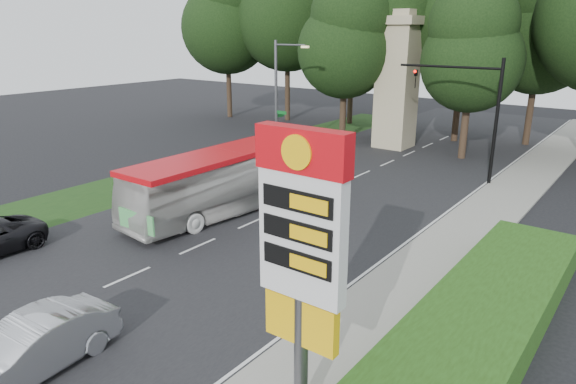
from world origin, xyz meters
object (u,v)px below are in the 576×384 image
Objects in this scene: transit_bus at (226,182)px; monument at (397,80)px; traffic_signal_mast at (475,103)px; streetlight_signs at (279,94)px; gas_station_pylon at (302,243)px; sedan_silver at (31,348)px.

monument is at bearing 95.58° from transit_bus.
monument is 0.91× the size of transit_bus.
streetlight_signs is at bearing -171.08° from traffic_signal_mast.
streetlight_signs is 0.73× the size of transit_bus.
streetlight_signs reaches higher than gas_station_pylon.
streetlight_signs reaches higher than traffic_signal_mast.
gas_station_pylon is at bearing 17.98° from sedan_silver.
gas_station_pylon is at bearing -34.39° from transit_bus.
traffic_signal_mast reaches higher than sedan_silver.
traffic_signal_mast is 0.72× the size of monument.
streetlight_signs reaches higher than transit_bus.
transit_bus is at bearing 105.44° from sedan_silver.
traffic_signal_mast is at bearing 64.07° from transit_bus.
traffic_signal_mast is 15.05m from transit_bus.
traffic_signal_mast reaches higher than transit_bus.
gas_station_pylon is at bearing -68.20° from monument.
transit_bus is (-7.73, -12.53, -3.14)m from traffic_signal_mast.
monument is 18.88m from transit_bus.
monument is at bearing 58.03° from streetlight_signs.
gas_station_pylon is at bearing -51.04° from streetlight_signs.
gas_station_pylon is 0.62× the size of transit_bus.
transit_bus is at bearing 139.90° from gas_station_pylon.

